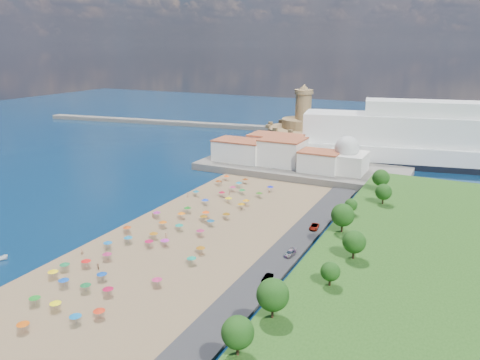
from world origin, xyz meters
The scene contains 12 objects.
ground centered at (0.00, 0.00, 0.00)m, with size 700.00×700.00×0.00m, color #071938.
terrace centered at (10.00, 73.00, 1.50)m, with size 90.00×36.00×3.00m, color #59544C.
jetty centered at (-12.00, 108.00, 1.20)m, with size 18.00×70.00×2.40m, color #59544C.
breakwater centered at (-110.00, 153.00, 1.30)m, with size 200.00×7.00×2.60m, color #59544C.
waterfront_buildings centered at (-3.05, 73.64, 7.88)m, with size 57.00×29.00×11.00m.
domed_building centered at (30.00, 71.00, 8.97)m, with size 16.00×16.00×15.00m.
fortress centered at (-12.00, 138.00, 6.68)m, with size 40.00×40.00×32.40m.
cruise_ship centered at (67.32, 111.43, 10.69)m, with size 166.66×55.65×36.09m.
beach_parasols centered at (-1.03, -10.93, 2.15)m, with size 31.74×114.03×2.20m.
beachgoers centered at (-6.31, 4.07, 1.13)m, with size 27.57×99.63×1.89m.
parked_cars centered at (36.00, -3.71, 1.39)m, with size 2.87×40.10×1.41m.
hillside_trees centered at (48.66, -9.81, 10.26)m, with size 13.57×105.43×7.81m.
Camera 1 is at (73.97, -115.99, 53.66)m, focal length 35.00 mm.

